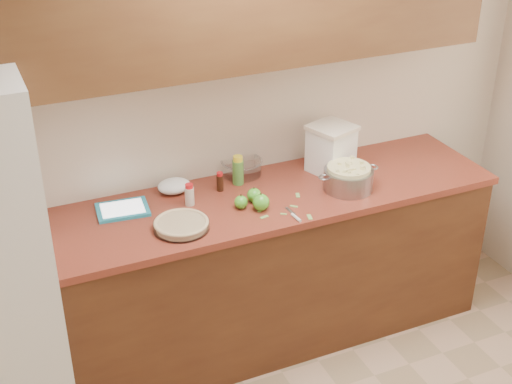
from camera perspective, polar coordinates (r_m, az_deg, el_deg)
name	(u,v)px	position (r m, az deg, el deg)	size (l,w,h in m)	color
room_shell	(435,292)	(2.47, 14.16, -7.77)	(3.60, 3.60, 3.60)	tan
counter_run	(256,269)	(3.98, 0.02, -6.20)	(2.64, 0.68, 0.92)	#522D17
pie	(181,225)	(3.47, -5.99, -2.62)	(0.28, 0.28, 0.04)	silver
colander	(348,178)	(3.82, 7.39, 1.12)	(0.36, 0.27, 0.13)	gray
flour_canister	(331,148)	(3.97, 6.03, 3.50)	(0.28, 0.28, 0.27)	white
tablet	(123,210)	(3.67, -10.63, -1.39)	(0.28, 0.22, 0.02)	teal
paring_knife	(295,217)	(3.55, 3.15, -1.97)	(0.03, 0.16, 0.02)	gray
lemon_bottle	(238,171)	(3.84, -1.45, 1.72)	(0.06, 0.06, 0.16)	#4C8C38
cinnamon_shaker	(190,195)	(3.66, -5.34, -0.23)	(0.05, 0.05, 0.12)	beige
vanilla_bottle	(220,182)	(3.79, -2.91, 0.82)	(0.04, 0.04, 0.11)	black
mixing_bowl	(242,167)	(3.95, -1.16, 2.05)	(0.23, 0.23, 0.09)	silver
paper_towel	(174,186)	(3.80, -6.57, 0.49)	(0.18, 0.14, 0.07)	white
apple_left	(241,202)	(3.62, -1.21, -0.81)	(0.07, 0.07, 0.08)	green
apple_center	(254,195)	(3.68, -0.15, -0.26)	(0.08, 0.08, 0.09)	green
apple_front	(261,202)	(3.60, 0.40, -0.82)	(0.09, 0.09, 0.10)	green
peel_a	(294,206)	(3.65, 3.05, -1.15)	(0.04, 0.02, 0.00)	#83B256
peel_b	(310,217)	(3.57, 4.31, -2.01)	(0.05, 0.02, 0.00)	#83B256
peel_c	(284,214)	(3.58, 2.22, -1.77)	(0.03, 0.01, 0.00)	#83B256
peel_d	(261,210)	(3.61, 0.37, -1.47)	(0.04, 0.02, 0.00)	#83B256
peel_e	(298,195)	(3.76, 3.36, -0.26)	(0.05, 0.02, 0.00)	#83B256
peel_f	(264,217)	(3.56, 0.66, -2.01)	(0.04, 0.02, 0.00)	#83B256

